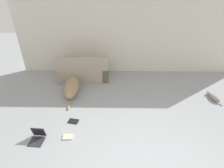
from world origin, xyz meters
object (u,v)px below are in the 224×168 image
dog (72,85)px  cat (214,97)px  book_cream (68,137)px  couch (84,71)px  laptop_open (38,136)px  book_black (73,121)px

dog → cat: (4.08, -0.36, -0.13)m
cat → book_cream: cat is taller
couch → laptop_open: 2.79m
couch → book_cream: 2.69m
dog → cat: size_ratio=2.73×
cat → book_cream: size_ratio=2.77×
couch → book_black: (0.06, -2.18, -0.28)m
couch → cat: 4.03m
laptop_open → cat: bearing=23.6°
couch → dog: size_ratio=1.01×
couch → cat: size_ratio=2.76×
couch → dog: (-0.23, -0.82, -0.10)m
cat → laptop_open: (-4.41, -1.54, 0.02)m
couch → book_cream: size_ratio=7.66×
cat → book_black: 3.91m
dog → cat: bearing=-99.4°
laptop_open → book_cream: bearing=9.5°
cat → book_cream: (-3.80, -1.48, -0.05)m
cat → couch: bearing=60.2°
book_cream → book_black: (0.02, 0.49, 0.00)m
cat → laptop_open: bearing=96.6°
couch → dog: couch is taller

